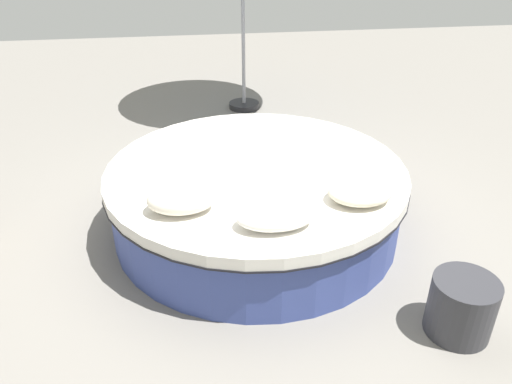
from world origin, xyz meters
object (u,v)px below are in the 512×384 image
at_px(throw_pillow_0, 181,199).
at_px(side_table, 461,307).
at_px(round_bed, 256,197).
at_px(throw_pillow_2, 360,192).
at_px(throw_pillow_1, 275,216).

distance_m(throw_pillow_0, side_table, 2.11).
relative_size(round_bed, side_table, 5.87).
bearing_deg(side_table, throw_pillow_2, 120.61).
relative_size(throw_pillow_0, throw_pillow_2, 1.02).
xyz_separation_m(throw_pillow_1, throw_pillow_2, (0.71, 0.26, -0.00)).
distance_m(throw_pillow_1, throw_pillow_2, 0.75).
bearing_deg(throw_pillow_1, side_table, -25.55).
xyz_separation_m(throw_pillow_0, throw_pillow_2, (1.36, -0.04, -0.02)).
relative_size(throw_pillow_1, side_table, 1.24).
bearing_deg(throw_pillow_0, side_table, -25.29).
distance_m(throw_pillow_0, throw_pillow_2, 1.36).
height_order(throw_pillow_2, side_table, throw_pillow_2).
bearing_deg(side_table, throw_pillow_0, 154.71).
distance_m(throw_pillow_0, throw_pillow_1, 0.72).
height_order(throw_pillow_0, throw_pillow_1, throw_pillow_0).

